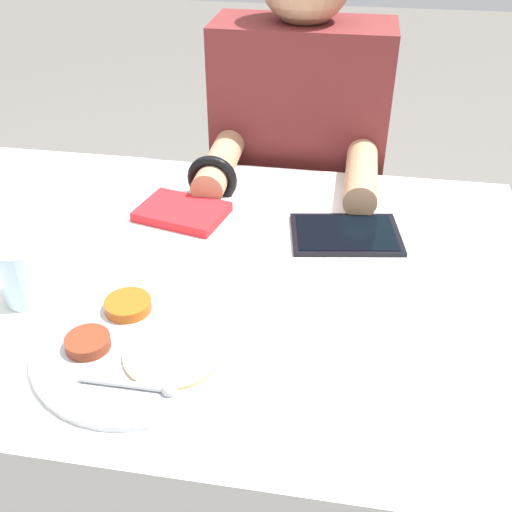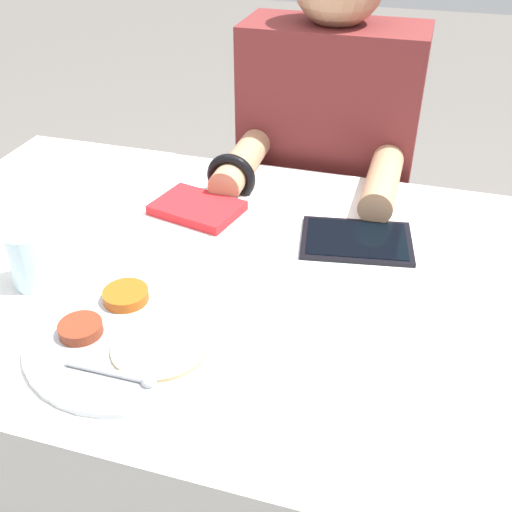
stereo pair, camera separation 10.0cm
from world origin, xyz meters
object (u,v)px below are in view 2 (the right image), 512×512
person_diner (323,208)px  drinking_glass (30,258)px  thali_tray (130,333)px  tablet_device (356,240)px  red_notebook (197,209)px

person_diner → drinking_glass: person_diner is taller
thali_tray → drinking_glass: 0.24m
drinking_glass → tablet_device: bearing=29.2°
tablet_device → drinking_glass: size_ratio=2.25×
thali_tray → person_diner: (0.16, 0.78, -0.18)m
red_notebook → drinking_glass: (-0.18, -0.31, 0.04)m
red_notebook → drinking_glass: bearing=-120.4°
red_notebook → person_diner: (0.20, 0.39, -0.18)m
person_diner → red_notebook: bearing=-116.9°
drinking_glass → red_notebook: bearing=59.6°
person_diner → tablet_device: bearing=-71.7°
red_notebook → person_diner: person_diner is taller
person_diner → drinking_glass: 0.82m
red_notebook → tablet_device: (0.33, -0.02, -0.00)m
thali_tray → person_diner: size_ratio=0.26×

